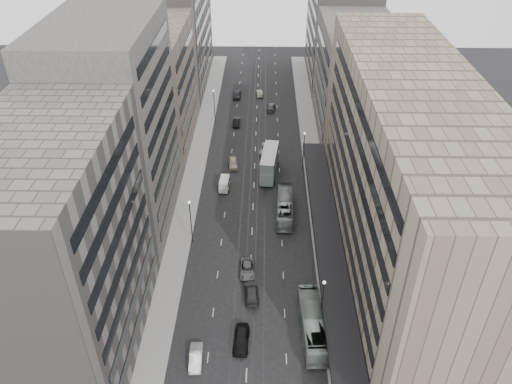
# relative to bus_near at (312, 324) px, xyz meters

# --- Properties ---
(ground) EXTENTS (220.00, 220.00, 0.00)m
(ground) POSITION_rel_bus_near_xyz_m (-8.50, 6.24, -1.70)
(ground) COLOR black
(ground) RESTS_ON ground
(sidewalk_right) EXTENTS (4.00, 125.00, 0.15)m
(sidewalk_right) POSITION_rel_bus_near_xyz_m (3.50, 43.74, -1.62)
(sidewalk_right) COLOR gray
(sidewalk_right) RESTS_ON ground
(sidewalk_left) EXTENTS (4.00, 125.00, 0.15)m
(sidewalk_left) POSITION_rel_bus_near_xyz_m (-20.50, 43.74, -1.62)
(sidewalk_left) COLOR gray
(sidewalk_left) RESTS_ON ground
(department_store) EXTENTS (19.20, 60.00, 30.00)m
(department_store) POSITION_rel_bus_near_xyz_m (12.95, 14.24, 13.25)
(department_store) COLOR gray
(department_store) RESTS_ON ground
(building_right_mid) EXTENTS (15.00, 28.00, 24.00)m
(building_right_mid) POSITION_rel_bus_near_xyz_m (13.00, 58.24, 10.30)
(building_right_mid) COLOR #433F3A
(building_right_mid) RESTS_ON ground
(building_right_far) EXTENTS (15.00, 32.00, 28.00)m
(building_right_far) POSITION_rel_bus_near_xyz_m (13.00, 88.24, 12.30)
(building_right_far) COLOR slate
(building_right_far) RESTS_ON ground
(building_left_a) EXTENTS (15.00, 28.00, 30.00)m
(building_left_a) POSITION_rel_bus_near_xyz_m (-30.00, -1.76, 13.30)
(building_left_a) COLOR slate
(building_left_a) RESTS_ON ground
(building_left_b) EXTENTS (15.00, 26.00, 34.00)m
(building_left_b) POSITION_rel_bus_near_xyz_m (-30.00, 25.24, 15.30)
(building_left_b) COLOR #433F3A
(building_left_b) RESTS_ON ground
(building_left_c) EXTENTS (15.00, 28.00, 25.00)m
(building_left_c) POSITION_rel_bus_near_xyz_m (-30.00, 52.24, 10.80)
(building_left_c) COLOR #7B6B5F
(building_left_c) RESTS_ON ground
(building_left_d) EXTENTS (15.00, 38.00, 28.00)m
(building_left_d) POSITION_rel_bus_near_xyz_m (-30.00, 85.24, 12.30)
(building_left_d) COLOR slate
(building_left_d) RESTS_ON ground
(lamp_right_near) EXTENTS (0.44, 0.44, 8.32)m
(lamp_right_near) POSITION_rel_bus_near_xyz_m (1.20, 1.24, 3.51)
(lamp_right_near) COLOR #262628
(lamp_right_near) RESTS_ON ground
(lamp_right_far) EXTENTS (0.44, 0.44, 8.32)m
(lamp_right_far) POSITION_rel_bus_near_xyz_m (1.20, 41.24, 3.51)
(lamp_right_far) COLOR #262628
(lamp_right_far) RESTS_ON ground
(lamp_left_near) EXTENTS (0.44, 0.44, 8.32)m
(lamp_left_near) POSITION_rel_bus_near_xyz_m (-18.20, 18.24, 3.51)
(lamp_left_near) COLOR #262628
(lamp_left_near) RESTS_ON ground
(lamp_left_far) EXTENTS (0.44, 0.44, 8.32)m
(lamp_left_far) POSITION_rel_bus_near_xyz_m (-18.20, 61.24, 3.51)
(lamp_left_far) COLOR #262628
(lamp_left_far) RESTS_ON ground
(bus_near) EXTENTS (3.44, 12.32, 3.40)m
(bus_near) POSITION_rel_bus_near_xyz_m (0.00, 0.00, 0.00)
(bus_near) COLOR gray
(bus_near) RESTS_ON ground
(bus_far) EXTENTS (3.24, 11.67, 3.22)m
(bus_far) POSITION_rel_bus_near_xyz_m (-2.85, 26.05, -0.09)
(bus_far) COLOR gray
(bus_far) RESTS_ON ground
(double_decker) EXTENTS (3.90, 9.89, 5.27)m
(double_decker) POSITION_rel_bus_near_xyz_m (-5.55, 38.75, 1.14)
(double_decker) COLOR slate
(double_decker) RESTS_ON ground
(vw_microbus) EXTENTS (2.39, 4.96, 2.63)m
(vw_microbus) POSITION_rel_bus_near_xyz_m (0.70, 2.61, -0.23)
(vw_microbus) COLOR slate
(vw_microbus) RESTS_ON ground
(panel_van) EXTENTS (2.01, 3.80, 2.34)m
(panel_van) POSITION_rel_bus_near_xyz_m (-14.03, 33.68, -0.41)
(panel_van) COLOR beige
(panel_van) RESTS_ON ground
(sedan_0) EXTENTS (2.23, 5.07, 1.70)m
(sedan_0) POSITION_rel_bus_near_xyz_m (-9.32, -1.95, -0.85)
(sedan_0) COLOR black
(sedan_0) RESTS_ON ground
(sedan_1) EXTENTS (1.74, 4.47, 1.45)m
(sedan_1) POSITION_rel_bus_near_xyz_m (-14.94, -4.82, -0.97)
(sedan_1) COLOR silver
(sedan_1) RESTS_ON ground
(sedan_2) EXTENTS (2.31, 4.86, 1.34)m
(sedan_2) POSITION_rel_bus_near_xyz_m (-8.99, 11.31, -1.03)
(sedan_2) COLOR #5A5A5D
(sedan_2) RESTS_ON ground
(sedan_3) EXTENTS (2.54, 5.35, 1.51)m
(sedan_3) POSITION_rel_bus_near_xyz_m (-8.23, 6.47, -0.95)
(sedan_3) COLOR #29292C
(sedan_3) RESTS_ON ground
(sedan_4) EXTENTS (2.36, 4.72, 1.54)m
(sedan_4) POSITION_rel_bus_near_xyz_m (-12.92, 42.07, -0.93)
(sedan_4) COLOR #C1B2A0
(sedan_4) RESTS_ON ground
(sedan_5) EXTENTS (1.52, 4.33, 1.43)m
(sedan_5) POSITION_rel_bus_near_xyz_m (-13.08, 60.42, -0.99)
(sedan_5) COLOR black
(sedan_5) RESTS_ON ground
(sedan_6) EXTENTS (3.18, 6.00, 1.61)m
(sedan_6) POSITION_rel_bus_near_xyz_m (-6.04, 48.15, -0.90)
(sedan_6) COLOR #B6B6B2
(sedan_6) RESTS_ON ground
(sedan_7) EXTENTS (2.50, 5.12, 1.43)m
(sedan_7) POSITION_rel_bus_near_xyz_m (-5.01, 68.86, -0.98)
(sedan_7) COLOR #4F4F52
(sedan_7) RESTS_ON ground
(sedan_8) EXTENTS (2.14, 4.82, 1.61)m
(sedan_8) POSITION_rel_bus_near_xyz_m (-13.75, 75.88, -0.89)
(sedan_8) COLOR #29292C
(sedan_8) RESTS_ON ground
(sedan_9) EXTENTS (1.73, 4.20, 1.35)m
(sedan_9) POSITION_rel_bus_near_xyz_m (-7.93, 77.25, -1.02)
(sedan_9) COLOR #B9AB99
(sedan_9) RESTS_ON ground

